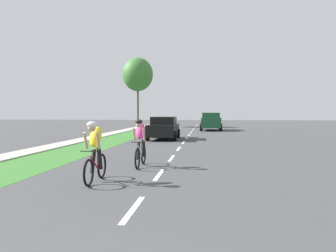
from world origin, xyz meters
TOP-DOWN VIEW (x-y plane):
  - ground_plane at (0.00, 20.00)m, footprint 120.00×120.00m
  - grass_verge at (-4.78, 20.00)m, footprint 2.56×70.00m
  - sidewalk_concrete at (-6.67, 20.00)m, footprint 1.22×70.00m
  - lane_markings_center at (0.00, 24.00)m, footprint 0.12×54.30m
  - cyclist_lead at (-1.49, 6.99)m, footprint 0.42×1.72m
  - cyclist_trailing at (-0.81, 9.56)m, footprint 0.42×1.72m
  - sedan_black at (-1.50, 21.14)m, footprint 1.98×4.30m
  - suv_dark_green at (1.84, 32.95)m, footprint 2.15×4.70m
  - street_tree_far at (-7.22, 40.43)m, footprint 3.84×3.84m

SIDE VIEW (x-z plane):
  - ground_plane at x=0.00m, z-range 0.00..0.00m
  - grass_verge at x=-4.78m, z-range 0.00..0.01m
  - lane_markings_center at x=0.00m, z-range 0.00..0.01m
  - sidewalk_concrete at x=-6.67m, z-range -0.05..0.06m
  - sedan_black at x=-1.50m, z-range 0.01..1.53m
  - cyclist_lead at x=-1.49m, z-range 0.02..1.60m
  - cyclist_trailing at x=-0.81m, z-range 0.02..1.60m
  - suv_dark_green at x=1.84m, z-range 0.05..1.84m
  - street_tree_far at x=-7.22m, z-range 2.23..10.96m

